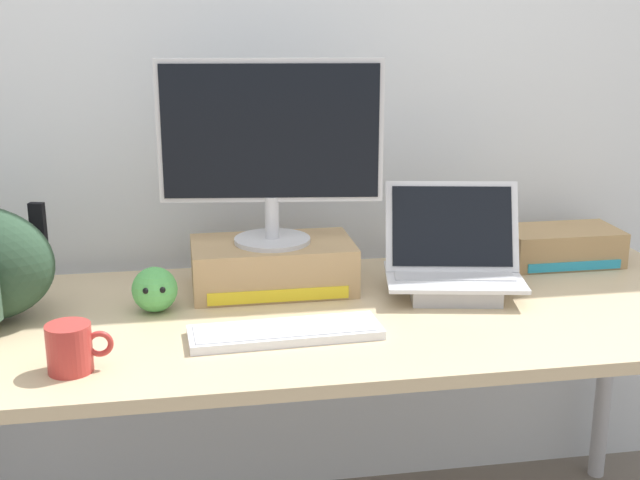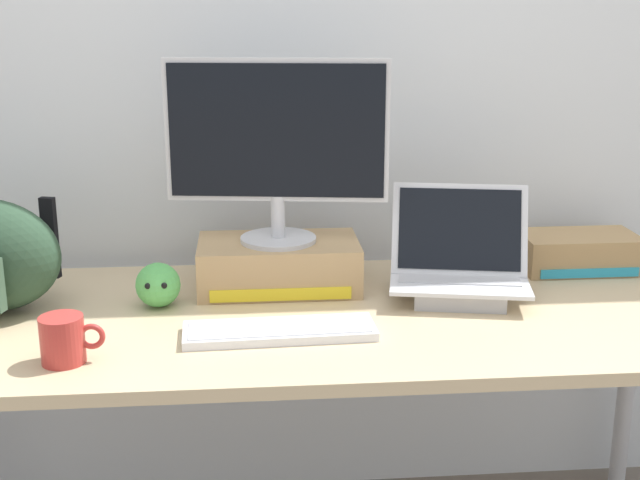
# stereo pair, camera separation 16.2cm
# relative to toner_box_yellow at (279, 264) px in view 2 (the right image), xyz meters

# --- Properties ---
(back_wall) EXTENTS (7.00, 0.10, 2.60)m
(back_wall) POSITION_rel_toner_box_yellow_xyz_m (0.09, 0.31, 0.49)
(back_wall) COLOR silver
(back_wall) RESTS_ON ground
(desk) EXTENTS (2.04, 0.80, 0.75)m
(desk) POSITION_rel_toner_box_yellow_xyz_m (0.09, -0.19, -0.12)
(desk) COLOR tan
(desk) RESTS_ON ground
(toner_box_yellow) EXTENTS (0.41, 0.24, 0.12)m
(toner_box_yellow) POSITION_rel_toner_box_yellow_xyz_m (0.00, 0.00, 0.00)
(toner_box_yellow) COLOR tan
(toner_box_yellow) RESTS_ON desk
(desktop_monitor) EXTENTS (0.56, 0.20, 0.46)m
(desktop_monitor) POSITION_rel_toner_box_yellow_xyz_m (-0.00, -0.00, 0.32)
(desktop_monitor) COLOR silver
(desktop_monitor) RESTS_ON toner_box_yellow
(open_laptop) EXTENTS (0.38, 0.30, 0.27)m
(open_laptop) POSITION_rel_toner_box_yellow_xyz_m (0.45, -0.12, -0.01)
(open_laptop) COLOR #ADADB2
(open_laptop) RESTS_ON desk
(external_keyboard) EXTENTS (0.43, 0.15, 0.02)m
(external_keyboard) POSITION_rel_toner_box_yellow_xyz_m (-0.01, -0.33, -0.05)
(external_keyboard) COLOR white
(external_keyboard) RESTS_ON desk
(coffee_mug) EXTENTS (0.13, 0.09, 0.10)m
(coffee_mug) POSITION_rel_toner_box_yellow_xyz_m (-0.46, -0.44, -0.01)
(coffee_mug) COLOR #B2332D
(coffee_mug) RESTS_ON desk
(plush_toy) EXTENTS (0.11, 0.11, 0.11)m
(plush_toy) POSITION_rel_toner_box_yellow_xyz_m (-0.30, -0.12, -0.01)
(plush_toy) COLOR #56B256
(plush_toy) RESTS_ON desk
(toner_box_cyan) EXTENTS (0.32, 0.18, 0.10)m
(toner_box_cyan) POSITION_rel_toner_box_yellow_xyz_m (0.84, 0.08, -0.01)
(toner_box_cyan) COLOR #A88456
(toner_box_cyan) RESTS_ON desk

